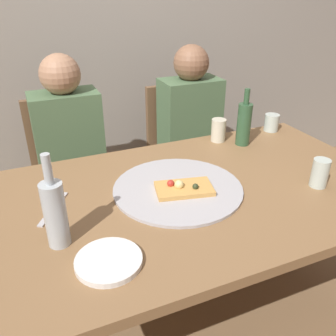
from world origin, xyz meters
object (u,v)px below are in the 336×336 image
at_px(pizza_slice_last, 183,188).
at_px(wine_glass, 271,123).
at_px(wine_bottle, 244,123).
at_px(water_bottle, 55,212).
at_px(chair_left, 72,165).
at_px(guest_in_sweater, 73,156).
at_px(tumbler_far, 218,130).
at_px(plate_stack, 109,261).
at_px(dining_table, 199,204).
at_px(chair_right, 185,145).
at_px(guest_in_beanie, 196,136).
at_px(tumbler_near, 320,173).
at_px(pizza_tray, 178,188).
at_px(table_knife, 54,209).

xyz_separation_m(pizza_slice_last, wine_glass, (0.73, 0.41, 0.02)).
xyz_separation_m(wine_bottle, wine_glass, (0.25, 0.10, -0.07)).
distance_m(water_bottle, chair_left, 1.08).
bearing_deg(wine_glass, guest_in_sweater, 163.03).
xyz_separation_m(wine_bottle, chair_left, (-0.80, 0.57, -0.34)).
relative_size(tumbler_far, plate_stack, 0.58).
bearing_deg(wine_glass, dining_table, -148.31).
relative_size(wine_glass, plate_stack, 0.47).
relative_size(chair_left, chair_right, 1.00).
bearing_deg(guest_in_sweater, tumbler_far, 154.97).
bearing_deg(guest_in_beanie, chair_right, -90.00).
height_order(tumbler_near, plate_stack, tumbler_near).
xyz_separation_m(tumbler_far, guest_in_beanie, (0.04, 0.33, -0.16)).
distance_m(tumbler_far, chair_left, 0.90).
height_order(dining_table, wine_glass, wine_glass).
bearing_deg(wine_bottle, pizza_slice_last, -146.66).
distance_m(plate_stack, chair_right, 1.43).
bearing_deg(tumbler_near, wine_bottle, 95.20).
height_order(tumbler_near, guest_in_beanie, guest_in_beanie).
relative_size(pizza_tray, tumbler_near, 4.38).
xyz_separation_m(table_knife, guest_in_beanie, (0.92, 0.65, -0.11)).
bearing_deg(pizza_tray, guest_in_sweater, 113.49).
xyz_separation_m(water_bottle, plate_stack, (0.12, -0.15, -0.11)).
xyz_separation_m(tumbler_far, table_knife, (-0.87, -0.32, -0.06)).
bearing_deg(wine_bottle, guest_in_beanie, 96.72).
bearing_deg(tumbler_far, chair_left, 145.70).
bearing_deg(dining_table, tumbler_far, 51.52).
bearing_deg(dining_table, pizza_slice_last, -176.66).
xyz_separation_m(guest_in_sweater, guest_in_beanie, (0.75, 0.00, 0.00)).
bearing_deg(wine_glass, guest_in_beanie, 133.24).
bearing_deg(plate_stack, wine_glass, 31.75).
distance_m(wine_glass, table_knife, 1.26).
relative_size(water_bottle, plate_stack, 1.57).
relative_size(pizza_tray, table_knife, 2.35).
distance_m(plate_stack, table_knife, 0.37).
relative_size(water_bottle, chair_right, 0.35).
distance_m(wine_glass, guest_in_beanie, 0.46).
height_order(tumbler_far, table_knife, tumbler_far).
bearing_deg(wine_glass, chair_left, 155.80).
bearing_deg(guest_in_sweater, chair_right, -168.55).
distance_m(water_bottle, table_knife, 0.23).
bearing_deg(chair_right, guest_in_sweater, 11.45).
bearing_deg(pizza_slice_last, wine_glass, 29.34).
bearing_deg(guest_in_sweater, chair_left, -90.00).
height_order(pizza_tray, water_bottle, water_bottle).
bearing_deg(plate_stack, table_knife, 107.66).
relative_size(pizza_slice_last, tumbler_far, 2.08).
relative_size(dining_table, pizza_slice_last, 6.68).
distance_m(dining_table, plate_stack, 0.53).
xyz_separation_m(table_knife, chair_right, (0.92, 0.80, -0.23)).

